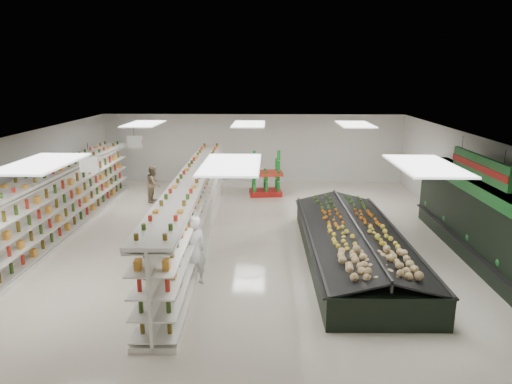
{
  "coord_description": "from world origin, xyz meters",
  "views": [
    {
      "loc": [
        0.8,
        -13.28,
        4.96
      ],
      "look_at": [
        0.37,
        0.94,
        1.3
      ],
      "focal_mm": 32.0,
      "sensor_mm": 36.0,
      "label": 1
    }
  ],
  "objects_px": {
    "gondola_left": "(53,209)",
    "gondola_center": "(194,210)",
    "shopper_main": "(194,251)",
    "produce_island": "(354,243)",
    "soda_endcap": "(266,175)",
    "shopper_background": "(154,184)"
  },
  "relations": [
    {
      "from": "gondola_left",
      "to": "shopper_main",
      "type": "xyz_separation_m",
      "value": [
        4.86,
        -3.09,
        -0.1
      ]
    },
    {
      "from": "gondola_left",
      "to": "gondola_center",
      "type": "relative_size",
      "value": 1.02
    },
    {
      "from": "shopper_main",
      "to": "shopper_background",
      "type": "relative_size",
      "value": 1.18
    },
    {
      "from": "gondola_left",
      "to": "produce_island",
      "type": "bearing_deg",
      "value": -9.58
    },
    {
      "from": "gondola_left",
      "to": "shopper_background",
      "type": "distance_m",
      "value": 4.83
    },
    {
      "from": "produce_island",
      "to": "shopper_background",
      "type": "relative_size",
      "value": 5.01
    },
    {
      "from": "gondola_left",
      "to": "shopper_background",
      "type": "relative_size",
      "value": 8.3
    },
    {
      "from": "gondola_left",
      "to": "shopper_background",
      "type": "xyz_separation_m",
      "value": [
        2.02,
        4.38,
        -0.24
      ]
    },
    {
      "from": "shopper_main",
      "to": "shopper_background",
      "type": "height_order",
      "value": "shopper_main"
    },
    {
      "from": "gondola_left",
      "to": "produce_island",
      "type": "xyz_separation_m",
      "value": [
        8.98,
        -1.44,
        -0.48
      ]
    },
    {
      "from": "soda_endcap",
      "to": "shopper_main",
      "type": "height_order",
      "value": "soda_endcap"
    },
    {
      "from": "gondola_left",
      "to": "soda_endcap",
      "type": "xyz_separation_m",
      "value": [
        6.49,
        5.55,
        -0.11
      ]
    },
    {
      "from": "produce_island",
      "to": "shopper_background",
      "type": "bearing_deg",
      "value": 140.09
    },
    {
      "from": "shopper_main",
      "to": "shopper_background",
      "type": "bearing_deg",
      "value": -105.31
    },
    {
      "from": "gondola_left",
      "to": "soda_endcap",
      "type": "distance_m",
      "value": 8.55
    },
    {
      "from": "produce_island",
      "to": "soda_endcap",
      "type": "height_order",
      "value": "soda_endcap"
    },
    {
      "from": "gondola_center",
      "to": "shopper_background",
      "type": "relative_size",
      "value": 8.12
    },
    {
      "from": "gondola_center",
      "to": "produce_island",
      "type": "bearing_deg",
      "value": -19.19
    },
    {
      "from": "produce_island",
      "to": "shopper_main",
      "type": "bearing_deg",
      "value": -158.16
    },
    {
      "from": "gondola_center",
      "to": "produce_island",
      "type": "distance_m",
      "value": 4.87
    },
    {
      "from": "gondola_left",
      "to": "gondola_center",
      "type": "bearing_deg",
      "value": -0.2
    },
    {
      "from": "shopper_background",
      "to": "soda_endcap",
      "type": "bearing_deg",
      "value": -70.35
    }
  ]
}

